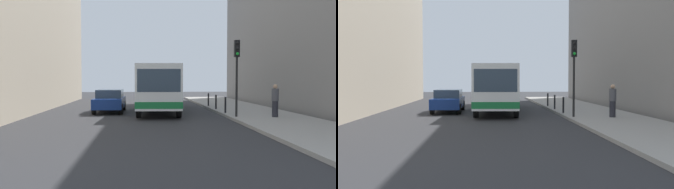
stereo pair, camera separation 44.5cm
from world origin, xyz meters
TOP-DOWN VIEW (x-y plane):
  - ground_plane at (0.00, 0.00)m, footprint 80.00×80.00m
  - sidewalk at (5.40, 0.00)m, footprint 4.40×40.00m
  - bus at (-0.40, 4.02)m, footprint 3.00×11.12m
  - car_beside_bus at (-3.59, 3.52)m, footprint 1.92×4.43m
  - traffic_light at (3.55, -1.21)m, footprint 0.28×0.33m
  - bollard_near at (3.45, 0.97)m, footprint 0.11×0.11m
  - bollard_mid at (3.45, 3.76)m, footprint 0.11×0.11m
  - bollard_far at (3.45, 6.55)m, footprint 0.11×0.11m
  - pedestrian_near_signal at (5.56, -1.53)m, footprint 0.38×0.38m

SIDE VIEW (x-z plane):
  - ground_plane at x=0.00m, z-range 0.00..0.00m
  - sidewalk at x=5.40m, z-range 0.00..0.15m
  - bollard_near at x=3.45m, z-range 0.15..1.10m
  - bollard_mid at x=3.45m, z-range 0.15..1.10m
  - bollard_far at x=3.45m, z-range 0.15..1.10m
  - car_beside_bus at x=-3.59m, z-range 0.04..1.52m
  - pedestrian_near_signal at x=5.56m, z-range 0.15..1.90m
  - bus at x=-0.40m, z-range 0.23..3.23m
  - traffic_light at x=3.55m, z-range 0.96..5.06m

